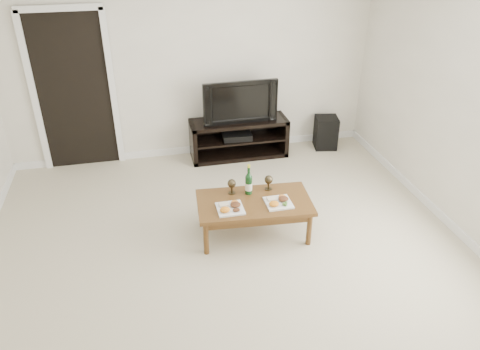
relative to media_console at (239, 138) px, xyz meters
name	(u,v)px	position (x,y,z in m)	size (l,w,h in m)	color
floor	(236,275)	(-0.59, -2.50, -0.28)	(5.50, 5.50, 0.00)	#BCB097
back_wall	(191,64)	(-0.59, 0.27, 1.02)	(5.00, 0.04, 2.60)	white
doorway	(74,93)	(-2.14, 0.24, 0.75)	(0.90, 0.02, 2.05)	black
media_console	(239,138)	(0.00, 0.00, 0.00)	(1.37, 0.45, 0.55)	black
television	(239,100)	(0.00, 0.00, 0.57)	(1.03, 0.13, 0.59)	black
av_receiver	(237,135)	(-0.03, -0.01, 0.05)	(0.40, 0.30, 0.08)	black
subwoofer	(326,132)	(1.32, -0.01, -0.04)	(0.32, 0.32, 0.47)	black
coffee_table	(254,217)	(-0.26, -1.88, -0.07)	(1.20, 0.65, 0.42)	brown
plate_left	(230,207)	(-0.54, -1.98, 0.18)	(0.27, 0.27, 0.07)	white
plate_right	(278,201)	(-0.02, -1.98, 0.18)	(0.27, 0.27, 0.07)	white
wine_bottle	(249,179)	(-0.28, -1.72, 0.32)	(0.07, 0.07, 0.35)	#0E3414
goblet_left	(232,186)	(-0.46, -1.67, 0.23)	(0.09, 0.09, 0.17)	#3B3220
goblet_right	(269,183)	(-0.05, -1.68, 0.23)	(0.09, 0.09, 0.17)	#3B3220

